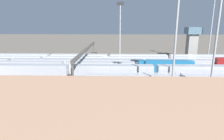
% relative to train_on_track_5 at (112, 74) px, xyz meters
% --- Properties ---
extents(ground_plane, '(400.00, 400.00, 0.00)m').
position_rel_train_on_track_5_xyz_m(ground_plane, '(1.01, -7.50, -2.59)').
color(ground_plane, '#60594F').
extents(track_bed_0, '(140.00, 2.80, 0.12)m').
position_rel_train_on_track_5_xyz_m(track_bed_0, '(1.01, -25.00, -2.53)').
color(track_bed_0, '#4C443D').
rests_on(track_bed_0, ground_plane).
extents(track_bed_1, '(140.00, 2.80, 0.12)m').
position_rel_train_on_track_5_xyz_m(track_bed_1, '(1.01, -20.00, -2.53)').
color(track_bed_1, '#3D3833').
rests_on(track_bed_1, ground_plane).
extents(track_bed_2, '(140.00, 2.80, 0.12)m').
position_rel_train_on_track_5_xyz_m(track_bed_2, '(1.01, -15.00, -2.53)').
color(track_bed_2, '#3D3833').
rests_on(track_bed_2, ground_plane).
extents(track_bed_3, '(140.00, 2.80, 0.12)m').
position_rel_train_on_track_5_xyz_m(track_bed_3, '(1.01, -10.00, -2.53)').
color(track_bed_3, '#3D3833').
rests_on(track_bed_3, ground_plane).
extents(track_bed_4, '(140.00, 2.80, 0.12)m').
position_rel_train_on_track_5_xyz_m(track_bed_4, '(1.01, -5.00, -2.53)').
color(track_bed_4, '#4C443D').
rests_on(track_bed_4, ground_plane).
extents(track_bed_5, '(140.00, 2.80, 0.12)m').
position_rel_train_on_track_5_xyz_m(track_bed_5, '(1.01, 0.00, -2.53)').
color(track_bed_5, '#3D3833').
rests_on(track_bed_5, ground_plane).
extents(track_bed_6, '(140.00, 2.80, 0.12)m').
position_rel_train_on_track_5_xyz_m(track_bed_6, '(1.01, 5.00, -2.53)').
color(track_bed_6, '#4C443D').
rests_on(track_bed_6, ground_plane).
extents(track_bed_7, '(140.00, 2.80, 0.12)m').
position_rel_train_on_track_5_xyz_m(track_bed_7, '(1.01, 10.00, -2.53)').
color(track_bed_7, '#4C443D').
rests_on(track_bed_7, ground_plane).
extents(train_on_track_5, '(71.40, 3.06, 5.00)m').
position_rel_train_on_track_5_xyz_m(train_on_track_5, '(0.00, 0.00, 0.00)').
color(train_on_track_5, '#A8AAB2').
rests_on(train_on_track_5, ground_plane).
extents(train_on_track_7, '(90.60, 3.06, 4.40)m').
position_rel_train_on_track_5_xyz_m(train_on_track_7, '(-18.74, 10.00, -0.52)').
color(train_on_track_7, '#1E6B9E').
rests_on(train_on_track_7, ground_plane).
extents(train_on_track_1, '(139.00, 3.06, 4.40)m').
position_rel_train_on_track_5_xyz_m(train_on_track_1, '(5.41, -20.00, -0.54)').
color(train_on_track_1, '#1E6B9E').
rests_on(train_on_track_1, ground_plane).
extents(train_on_track_2, '(114.80, 3.06, 4.40)m').
position_rel_train_on_track_5_xyz_m(train_on_track_2, '(2.98, -15.00, -0.55)').
color(train_on_track_2, maroon).
rests_on(train_on_track_2, ground_plane).
extents(train_on_track_6, '(66.40, 3.00, 4.40)m').
position_rel_train_on_track_5_xyz_m(train_on_track_6, '(-27.93, 5.00, -0.48)').
color(train_on_track_6, maroon).
rests_on(train_on_track_6, ground_plane).
extents(train_on_track_3, '(66.40, 3.00, 4.40)m').
position_rel_train_on_track_5_xyz_m(train_on_track_3, '(5.87, -10.00, -0.48)').
color(train_on_track_3, '#1E6B9E').
rests_on(train_on_track_3, ground_plane).
extents(train_on_track_0, '(95.60, 3.06, 3.80)m').
position_rel_train_on_track_5_xyz_m(train_on_track_0, '(2.10, -25.00, -0.60)').
color(train_on_track_0, silver).
rests_on(train_on_track_0, ground_plane).
extents(light_mast_0, '(2.80, 0.70, 24.42)m').
position_rel_train_on_track_5_xyz_m(light_mast_0, '(-2.46, -27.10, 13.21)').
color(light_mast_0, '#9EA0A5').
rests_on(light_mast_0, ground_plane).
extents(light_mast_1, '(2.80, 0.70, 24.52)m').
position_rel_train_on_track_5_xyz_m(light_mast_1, '(-13.20, 13.22, 13.26)').
color(light_mast_1, '#9EA0A5').
rests_on(light_mast_1, ground_plane).
extents(light_mast_2, '(2.80, 0.70, 29.86)m').
position_rel_train_on_track_5_xyz_m(light_mast_2, '(-39.62, -28.43, 16.18)').
color(light_mast_2, '#9EA0A5').
rests_on(light_mast_2, ground_plane).
extents(light_mast_3, '(2.80, 0.70, 27.91)m').
position_rel_train_on_track_5_xyz_m(light_mast_3, '(-21.51, 12.94, 15.13)').
color(light_mast_3, '#9EA0A5').
rests_on(light_mast_3, ground_plane).
extents(signal_gantry, '(0.70, 40.00, 8.80)m').
position_rel_train_on_track_5_xyz_m(signal_gantry, '(8.45, -7.50, 5.14)').
color(signal_gantry, '#4C4742').
rests_on(signal_gantry, ground_plane).
extents(control_tower, '(6.00, 6.00, 14.58)m').
position_rel_train_on_track_5_xyz_m(control_tower, '(-34.87, -35.06, 5.88)').
color(control_tower, gray).
rests_on(control_tower, ground_plane).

